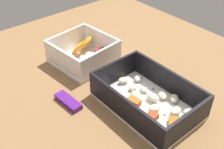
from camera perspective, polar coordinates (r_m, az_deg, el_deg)
name	(u,v)px	position (r cm, az deg, el deg)	size (l,w,h in cm)	color
table_surface	(106,81)	(68.69, -1.25, -1.41)	(80.00, 80.00, 2.00)	brown
pasta_container	(148,99)	(59.73, 7.36, -5.05)	(21.58, 14.06, 6.11)	white
fruit_bowl	(84,54)	(73.26, -5.68, 4.13)	(15.39, 15.17, 6.30)	white
candy_bar	(68,101)	(61.42, -8.90, -5.44)	(7.00, 2.40, 1.20)	#51197A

